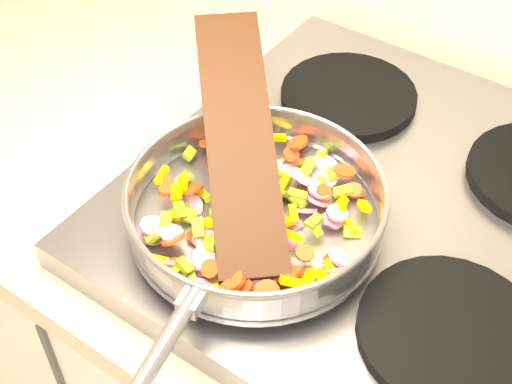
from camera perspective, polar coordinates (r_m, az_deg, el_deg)
The scene contains 7 objects.
cooktop at distance 0.89m, azimuth 10.51°, elevation -1.51°, with size 0.60×0.60×0.04m, color #939399.
grate_fl at distance 0.84m, azimuth -2.19°, elevation -1.90°, with size 0.19×0.19×0.02m, color black.
grate_fr at distance 0.76m, azimuth 15.23°, elevation -10.78°, with size 0.19×0.19×0.02m, color black.
grate_bl at distance 1.01m, azimuth 7.41°, elevation 7.64°, with size 0.19×0.19×0.02m, color black.
saute_pan at distance 0.80m, azimuth -0.08°, elevation -1.02°, with size 0.33×0.50×0.06m.
vegetable_heap at distance 0.80m, azimuth -0.28°, elevation -1.79°, with size 0.27×0.28×0.05m.
wooden_spatula at distance 0.80m, azimuth -1.36°, elevation 4.40°, with size 0.33×0.08×0.02m, color black.
Camera 1 is at (-0.49, 1.08, 1.56)m, focal length 50.00 mm.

